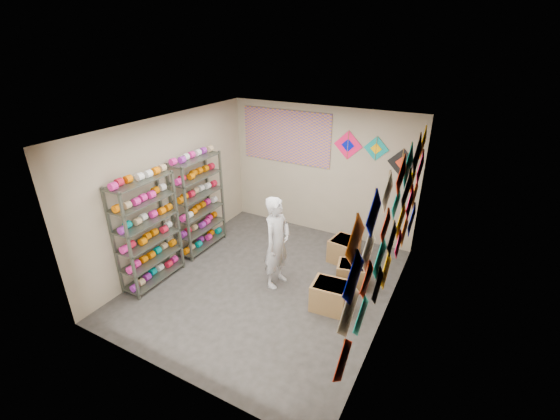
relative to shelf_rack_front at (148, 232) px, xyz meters
The scene contains 12 objects.
ground 2.19m from the shelf_rack_front, 25.53° to the left, with size 4.50×4.50×0.00m, color #302D2A.
room_walls 2.09m from the shelf_rack_front, 25.53° to the left, with size 4.50×4.50×4.50m.
shelf_rack_front is the anchor object (origin of this frame).
shelf_rack_back 1.30m from the shelf_rack_front, 90.00° to the left, with size 0.40×1.10×1.90m, color #4C5147.
string_spools 0.66m from the shelf_rack_front, 90.00° to the left, with size 0.12×2.36×0.12m.
kite_wall_display 3.93m from the shelf_rack_front, 14.08° to the left, with size 0.06×4.28×2.07m.
back_wall_kites 4.30m from the shelf_rack_front, 47.43° to the left, with size 1.61×0.02×0.76m.
poster 3.40m from the shelf_rack_front, 72.35° to the left, with size 2.00×0.01×1.10m, color #5F4494.
shopkeeper 2.16m from the shelf_rack_front, 25.89° to the left, with size 0.44×0.62×1.61m, color beige.
carton_a 3.15m from the shelf_rack_front, 14.24° to the left, with size 0.54×0.45×0.45m, color #9C7444.
carton_b 3.52m from the shelf_rack_front, 25.97° to the left, with size 0.50×0.41×0.41m, color #9C7444.
carton_c 3.55m from the shelf_rack_front, 39.00° to the left, with size 0.47×0.51×0.45m, color #9C7444.
Camera 1 is at (2.75, -4.62, 3.90)m, focal length 24.00 mm.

